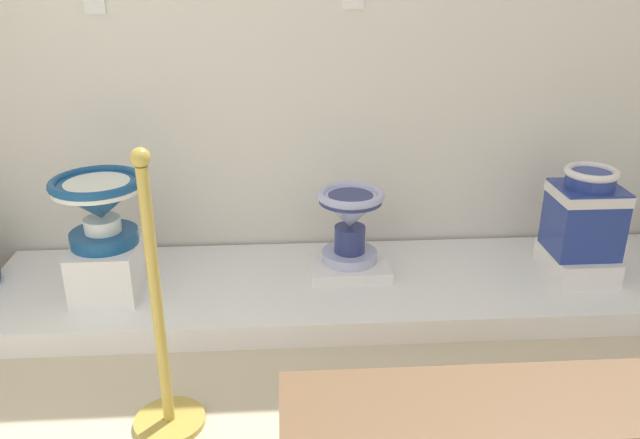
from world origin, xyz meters
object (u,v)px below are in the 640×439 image
(antique_toilet_slender_white, at_px, (99,202))
(stanchion_post_near_left, at_px, (162,352))
(antique_toilet_pale_glazed, at_px, (585,210))
(plinth_block_slender_white, at_px, (109,267))
(plinth_block_rightmost, at_px, (349,264))
(antique_toilet_rightmost, at_px, (350,216))
(plinth_block_pale_glazed, at_px, (576,262))

(antique_toilet_slender_white, xyz_separation_m, stanchion_post_near_left, (0.39, -0.83, -0.26))
(antique_toilet_pale_glazed, bearing_deg, plinth_block_slender_white, -179.02)
(antique_toilet_pale_glazed, bearing_deg, plinth_block_rightmost, 174.41)
(plinth_block_slender_white, xyz_separation_m, stanchion_post_near_left, (0.39, -0.83, 0.08))
(plinth_block_rightmost, height_order, stanchion_post_near_left, stanchion_post_near_left)
(plinth_block_slender_white, distance_m, antique_toilet_pale_glazed, 2.30)
(plinth_block_slender_white, xyz_separation_m, antique_toilet_slender_white, (0.00, 0.00, 0.33))
(antique_toilet_rightmost, relative_size, plinth_block_pale_glazed, 1.01)
(antique_toilet_rightmost, xyz_separation_m, stanchion_post_near_left, (-0.77, -0.98, -0.09))
(plinth_block_slender_white, height_order, antique_toilet_pale_glazed, antique_toilet_pale_glazed)
(plinth_block_slender_white, distance_m, antique_toilet_rightmost, 1.18)
(plinth_block_pale_glazed, xyz_separation_m, antique_toilet_pale_glazed, (0.00, 0.00, 0.28))
(plinth_block_slender_white, bearing_deg, antique_toilet_rightmost, 7.39)
(plinth_block_rightmost, bearing_deg, plinth_block_pale_glazed, -5.59)
(stanchion_post_near_left, bearing_deg, plinth_block_pale_glazed, 24.61)
(plinth_block_slender_white, relative_size, plinth_block_pale_glazed, 1.04)
(antique_toilet_slender_white, bearing_deg, antique_toilet_pale_glazed, 0.98)
(plinth_block_slender_white, relative_size, stanchion_post_near_left, 0.36)
(plinth_block_slender_white, distance_m, stanchion_post_near_left, 0.92)
(antique_toilet_slender_white, distance_m, stanchion_post_near_left, 0.95)
(plinth_block_rightmost, distance_m, stanchion_post_near_left, 1.26)
(plinth_block_pale_glazed, xyz_separation_m, stanchion_post_near_left, (-1.90, -0.87, 0.14))
(plinth_block_slender_white, height_order, plinth_block_pale_glazed, plinth_block_slender_white)
(antique_toilet_slender_white, distance_m, plinth_block_pale_glazed, 2.33)
(plinth_block_rightmost, height_order, antique_toilet_rightmost, antique_toilet_rightmost)
(plinth_block_slender_white, bearing_deg, stanchion_post_near_left, -64.90)
(antique_toilet_rightmost, height_order, stanchion_post_near_left, stanchion_post_near_left)
(plinth_block_slender_white, bearing_deg, antique_toilet_pale_glazed, 0.98)
(antique_toilet_rightmost, relative_size, stanchion_post_near_left, 0.35)
(antique_toilet_pale_glazed, height_order, stanchion_post_near_left, stanchion_post_near_left)
(antique_toilet_slender_white, relative_size, plinth_block_rightmost, 1.07)
(antique_toilet_slender_white, distance_m, plinth_block_rightmost, 1.24)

